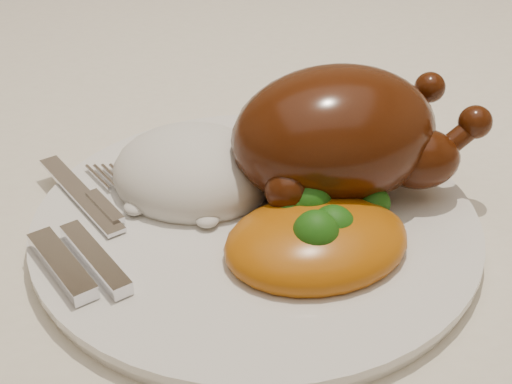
{
  "coord_description": "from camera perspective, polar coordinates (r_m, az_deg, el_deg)",
  "views": [
    {
      "loc": [
        -0.11,
        -0.52,
        1.06
      ],
      "look_at": [
        -0.07,
        -0.12,
        0.8
      ],
      "focal_mm": 50.0,
      "sensor_mm": 36.0,
      "label": 1
    }
  ],
  "objects": [
    {
      "name": "dining_table",
      "position": [
        0.66,
        5.72,
        -4.07
      ],
      "size": [
        1.6,
        0.9,
        0.76
      ],
      "color": "brown",
      "rests_on": "floor"
    },
    {
      "name": "tablecloth",
      "position": [
        0.62,
        6.09,
        1.34
      ],
      "size": [
        1.73,
        1.03,
        0.18
      ],
      "color": "silver",
      "rests_on": "dining_table"
    },
    {
      "name": "dinner_plate",
      "position": [
        0.49,
        0.0,
        -2.57
      ],
      "size": [
        0.36,
        0.36,
        0.01
      ],
      "primitive_type": "cylinder",
      "rotation": [
        0.0,
        0.0,
        -0.24
      ],
      "color": "silver",
      "rests_on": "tablecloth"
    },
    {
      "name": "roast_chicken",
      "position": [
        0.5,
        6.76,
        4.65
      ],
      "size": [
        0.19,
        0.15,
        0.09
      ],
      "rotation": [
        0.0,
        0.0,
        0.26
      ],
      "color": "#441907",
      "rests_on": "dinner_plate"
    },
    {
      "name": "rice_mound",
      "position": [
        0.52,
        -5.01,
        1.53
      ],
      "size": [
        0.15,
        0.14,
        0.06
      ],
      "rotation": [
        0.0,
        0.0,
        -0.36
      ],
      "color": "white",
      "rests_on": "dinner_plate"
    },
    {
      "name": "mac_and_cheese",
      "position": [
        0.46,
        5.3,
        -3.61
      ],
      "size": [
        0.14,
        0.12,
        0.05
      ],
      "rotation": [
        0.0,
        0.0,
        0.25
      ],
      "color": "#BE6C0C",
      "rests_on": "dinner_plate"
    },
    {
      "name": "cutlery",
      "position": [
        0.48,
        -13.69,
        -3.55
      ],
      "size": [
        0.08,
        0.17,
        0.01
      ],
      "rotation": [
        0.0,
        0.0,
        0.55
      ],
      "color": "silver",
      "rests_on": "dinner_plate"
    }
  ]
}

